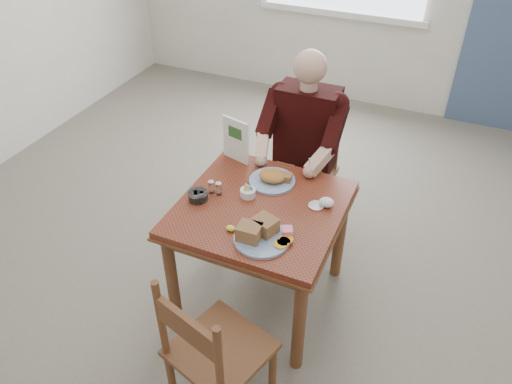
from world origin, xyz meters
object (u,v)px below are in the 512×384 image
at_px(chair_near, 213,354).
at_px(far_plate, 273,178).
at_px(table, 261,220).
at_px(diner, 303,137).
at_px(chair_far, 305,171).
at_px(near_plate, 261,233).

relative_size(chair_near, far_plate, 3.10).
xyz_separation_m(table, diner, (0.00, 0.71, 0.17)).
bearing_deg(far_plate, chair_near, -83.09).
distance_m(chair_far, diner, 0.34).
bearing_deg(table, near_plate, -66.93).
xyz_separation_m(chair_near, diner, (-0.11, 1.52, 0.33)).
height_order(chair_near, diner, diner).
distance_m(table, diner, 0.73).
height_order(table, far_plate, far_plate).
height_order(chair_near, near_plate, chair_near).
bearing_deg(far_plate, near_plate, -75.27).
bearing_deg(chair_far, near_plate, -84.13).
height_order(chair_far, near_plate, chair_far).
bearing_deg(diner, chair_near, -86.01).
relative_size(table, near_plate, 2.80).
xyz_separation_m(table, near_plate, (0.11, -0.25, 0.15)).
height_order(chair_near, far_plate, chair_near).
relative_size(table, chair_far, 0.97).
relative_size(near_plate, far_plate, 1.07).
bearing_deg(near_plate, far_plate, 104.73).
bearing_deg(table, chair_near, -82.55).
relative_size(chair_far, chair_near, 1.00).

